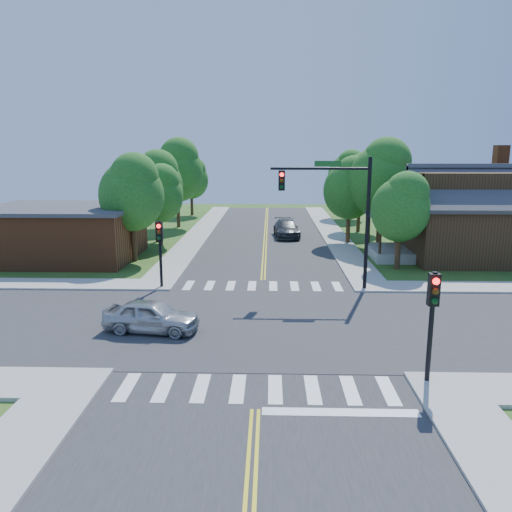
{
  "coord_description": "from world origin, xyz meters",
  "views": [
    {
      "loc": [
        0.41,
        -20.96,
        7.55
      ],
      "look_at": [
        -0.31,
        4.16,
        2.2
      ],
      "focal_mm": 35.0,
      "sensor_mm": 36.0,
      "label": 1
    }
  ],
  "objects_px": {
    "signal_mast_ne": "(336,202)",
    "car_silver": "(151,317)",
    "car_dgrey": "(286,229)",
    "signal_pole_se": "(433,307)",
    "signal_pole_nw": "(160,242)",
    "house_ne": "(480,212)"
  },
  "relations": [
    {
      "from": "signal_mast_ne",
      "to": "house_ne",
      "type": "height_order",
      "value": "signal_mast_ne"
    },
    {
      "from": "signal_pole_se",
      "to": "car_silver",
      "type": "distance_m",
      "value": 11.29
    },
    {
      "from": "signal_pole_se",
      "to": "car_silver",
      "type": "height_order",
      "value": "signal_pole_se"
    },
    {
      "from": "signal_pole_se",
      "to": "car_dgrey",
      "type": "relative_size",
      "value": 0.73
    },
    {
      "from": "car_silver",
      "to": "car_dgrey",
      "type": "xyz_separation_m",
      "value": [
        6.41,
        23.63,
        0.05
      ]
    },
    {
      "from": "signal_pole_se",
      "to": "signal_pole_nw",
      "type": "height_order",
      "value": "same"
    },
    {
      "from": "signal_mast_ne",
      "to": "car_silver",
      "type": "distance_m",
      "value": 11.6
    },
    {
      "from": "house_ne",
      "to": "car_silver",
      "type": "relative_size",
      "value": 3.09
    },
    {
      "from": "signal_pole_nw",
      "to": "car_dgrey",
      "type": "relative_size",
      "value": 0.73
    },
    {
      "from": "car_silver",
      "to": "house_ne",
      "type": "bearing_deg",
      "value": -42.99
    },
    {
      "from": "house_ne",
      "to": "signal_pole_nw",
      "type": "bearing_deg",
      "value": -157.31
    },
    {
      "from": "signal_mast_ne",
      "to": "car_dgrey",
      "type": "distance_m",
      "value": 17.51
    },
    {
      "from": "signal_pole_nw",
      "to": "signal_pole_se",
      "type": "bearing_deg",
      "value": -45.0
    },
    {
      "from": "signal_pole_se",
      "to": "signal_pole_nw",
      "type": "xyz_separation_m",
      "value": [
        -11.2,
        11.2,
        0.0
      ]
    },
    {
      "from": "signal_pole_se",
      "to": "car_silver",
      "type": "xyz_separation_m",
      "value": [
        -10.17,
        4.48,
        -1.98
      ]
    },
    {
      "from": "house_ne",
      "to": "signal_mast_ne",
      "type": "bearing_deg",
      "value": -142.32
    },
    {
      "from": "house_ne",
      "to": "signal_pole_se",
      "type": "bearing_deg",
      "value": -115.58
    },
    {
      "from": "signal_pole_se",
      "to": "house_ne",
      "type": "relative_size",
      "value": 0.29
    },
    {
      "from": "signal_mast_ne",
      "to": "signal_pole_se",
      "type": "bearing_deg",
      "value": -81.44
    },
    {
      "from": "signal_mast_ne",
      "to": "signal_pole_se",
      "type": "distance_m",
      "value": 11.55
    },
    {
      "from": "house_ne",
      "to": "car_dgrey",
      "type": "distance_m",
      "value": 15.84
    },
    {
      "from": "signal_pole_nw",
      "to": "signal_mast_ne",
      "type": "bearing_deg",
      "value": 0.07
    }
  ]
}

